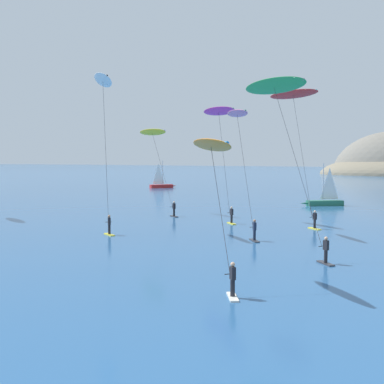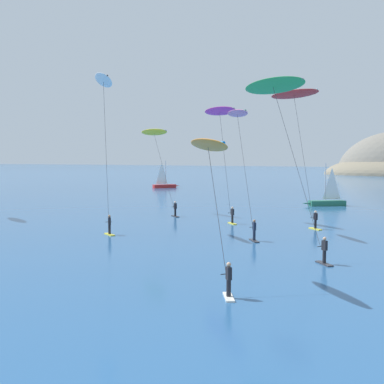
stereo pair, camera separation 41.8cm
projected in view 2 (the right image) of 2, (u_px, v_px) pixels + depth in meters
name	position (u px, v px, depth m)	size (l,w,h in m)	color
sailboat_near	(325.00, 201.00, 64.50)	(5.59, 3.88, 5.70)	#23664C
sailboat_far	(166.00, 185.00, 101.22)	(4.80, 4.98, 5.70)	#B22323
kitesurfer_magenta	(221.00, 119.00, 48.52)	(5.18, 4.35, 11.66)	yellow
kitesurfer_orange	(210.00, 157.00, 24.78)	(4.58, 5.33, 7.65)	silver
kitesurfer_pink	(239.00, 125.00, 40.87)	(5.04, 6.42, 10.66)	#2D2D33
kitesurfer_green	(276.00, 95.00, 33.09)	(7.75, 6.32, 12.04)	#2D2D33
kitesurfer_yellow	(156.00, 139.00, 55.72)	(7.27, 4.91, 9.88)	#2D2D33
kitesurfer_red	(295.00, 103.00, 45.40)	(6.17, 4.73, 12.92)	yellow
kitesurfer_white	(104.00, 92.00, 41.84)	(4.41, 4.48, 13.86)	yellow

